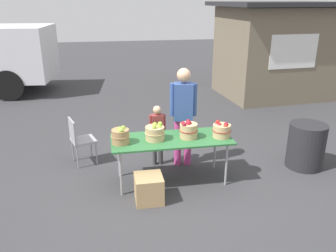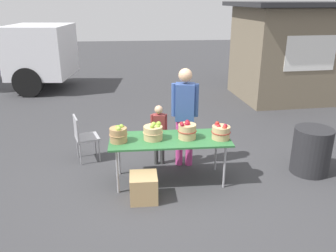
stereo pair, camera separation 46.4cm
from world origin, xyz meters
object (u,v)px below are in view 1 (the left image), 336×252
at_px(trash_barrel, 306,146).
at_px(apple_basket_red_0, 188,130).
at_px(apple_basket_green_0, 121,136).
at_px(vendor_adult, 183,110).
at_px(apple_basket_green_1, 155,132).
at_px(child_customer, 157,131).
at_px(apple_basket_red_1, 222,130).
at_px(market_table, 171,141).
at_px(produce_crate, 149,189).
at_px(folding_chair, 79,137).

bearing_deg(trash_barrel, apple_basket_red_0, -177.57).
relative_size(apple_basket_green_0, vendor_adult, 0.16).
height_order(apple_basket_red_0, vendor_adult, vendor_adult).
relative_size(apple_basket_green_1, child_customer, 0.29).
relative_size(apple_basket_red_1, trash_barrel, 0.38).
xyz_separation_m(market_table, apple_basket_red_0, (0.27, -0.01, 0.18)).
bearing_deg(apple_basket_red_1, vendor_adult, 127.48).
relative_size(apple_basket_green_1, produce_crate, 0.78).
height_order(apple_basket_red_0, child_customer, child_customer).
height_order(vendor_adult, trash_barrel, vendor_adult).
height_order(apple_basket_green_1, folding_chair, apple_basket_green_1).
relative_size(apple_basket_red_0, trash_barrel, 0.37).
bearing_deg(trash_barrel, apple_basket_red_1, -174.59).
relative_size(apple_basket_red_1, child_customer, 0.27).
distance_m(market_table, apple_basket_red_1, 0.82).
distance_m(child_customer, trash_barrel, 2.63).
bearing_deg(produce_crate, trash_barrel, 12.12).
xyz_separation_m(apple_basket_green_1, vendor_adult, (0.57, 0.55, 0.16)).
xyz_separation_m(vendor_adult, produce_crate, (-0.75, -1.10, -0.83)).
relative_size(market_table, folding_chair, 2.21).
distance_m(apple_basket_red_1, trash_barrel, 1.70).
relative_size(market_table, apple_basket_red_0, 6.37).
relative_size(market_table, produce_crate, 4.69).
bearing_deg(apple_basket_green_1, market_table, -1.41).
relative_size(child_customer, folding_chair, 1.29).
distance_m(apple_basket_green_0, apple_basket_red_1, 1.60).
distance_m(apple_basket_red_0, apple_basket_red_1, 0.53).
height_order(vendor_adult, folding_chair, vendor_adult).
relative_size(apple_basket_green_0, child_customer, 0.26).
xyz_separation_m(child_customer, folding_chair, (-1.37, 0.28, -0.14)).
bearing_deg(vendor_adult, folding_chair, -1.76).
xyz_separation_m(market_table, child_customer, (-0.13, 0.63, -0.05)).
distance_m(market_table, apple_basket_green_1, 0.31).
bearing_deg(vendor_adult, produce_crate, 64.81).
distance_m(apple_basket_green_1, apple_basket_red_0, 0.53).
distance_m(child_customer, folding_chair, 1.40).
relative_size(child_customer, produce_crate, 2.73).
height_order(apple_basket_green_1, vendor_adult, vendor_adult).
height_order(folding_chair, produce_crate, folding_chair).
bearing_deg(child_customer, market_table, 101.11).
bearing_deg(trash_barrel, child_customer, 167.80).
bearing_deg(vendor_adult, apple_basket_green_1, 53.28).
bearing_deg(apple_basket_green_0, apple_basket_red_1, -0.83).
bearing_deg(apple_basket_green_0, market_table, 3.75).
bearing_deg(child_customer, folding_chair, -11.97).
bearing_deg(trash_barrel, apple_basket_green_0, -177.67).
xyz_separation_m(apple_basket_green_1, trash_barrel, (2.69, 0.07, -0.47)).
height_order(apple_basket_red_0, apple_basket_red_1, apple_basket_red_0).
height_order(vendor_adult, produce_crate, vendor_adult).
xyz_separation_m(apple_basket_green_0, trash_barrel, (3.23, 0.13, -0.48)).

